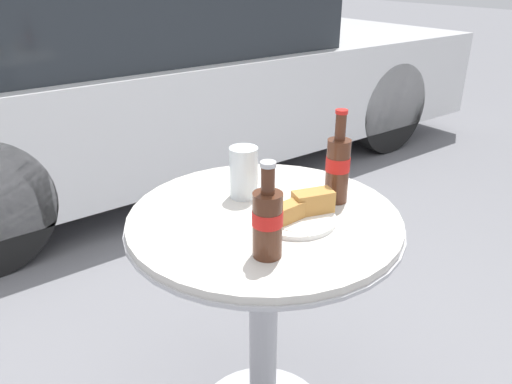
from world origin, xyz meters
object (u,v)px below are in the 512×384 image
at_px(drinking_glass, 244,175).
at_px(lunch_plate_near, 298,213).
at_px(cola_bottle_left, 338,166).
at_px(parked_car, 164,80).
at_px(bistro_table, 264,278).
at_px(cola_bottle_right, 267,220).

xyz_separation_m(drinking_glass, lunch_plate_near, (0.02, -0.20, -0.04)).
bearing_deg(drinking_glass, cola_bottle_left, -43.23).
distance_m(cola_bottle_left, lunch_plate_near, 0.18).
bearing_deg(drinking_glass, parked_car, 68.50).
height_order(bistro_table, drinking_glass, drinking_glass).
xyz_separation_m(cola_bottle_right, drinking_glass, (0.14, 0.28, -0.02)).
distance_m(cola_bottle_right, drinking_glass, 0.31).
bearing_deg(bistro_table, parked_car, 69.07).
relative_size(cola_bottle_left, lunch_plate_near, 1.21).
distance_m(lunch_plate_near, parked_car, 2.42).
height_order(bistro_table, cola_bottle_right, cola_bottle_right).
height_order(cola_bottle_left, lunch_plate_near, cola_bottle_left).
height_order(cola_bottle_left, cola_bottle_right, cola_bottle_left).
bearing_deg(bistro_table, cola_bottle_left, -14.24).
bearing_deg(lunch_plate_near, cola_bottle_left, 9.38).
distance_m(bistro_table, lunch_plate_near, 0.24).
bearing_deg(lunch_plate_near, cola_bottle_right, -153.26).
distance_m(drinking_glass, parked_car, 2.25).
bearing_deg(cola_bottle_right, lunch_plate_near, 26.74).
distance_m(drinking_glass, lunch_plate_near, 0.20).
xyz_separation_m(lunch_plate_near, parked_car, (0.80, 2.28, -0.17)).
xyz_separation_m(cola_bottle_left, parked_car, (0.64, 2.25, -0.24)).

